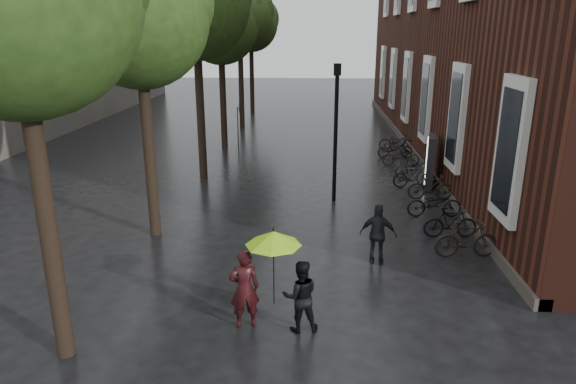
# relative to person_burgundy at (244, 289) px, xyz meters

# --- Properties ---
(brick_building) EXTENTS (10.20, 33.20, 12.00)m
(brick_building) POSITION_rel_person_burgundy_xyz_m (11.23, 17.32, 5.14)
(brick_building) COLOR #38160F
(brick_building) RESTS_ON ground
(street_trees) EXTENTS (4.33, 34.03, 8.91)m
(street_trees) POSITION_rel_person_burgundy_xyz_m (-3.23, 13.77, 5.49)
(street_trees) COLOR black
(street_trees) RESTS_ON ground
(person_burgundy) EXTENTS (0.71, 0.56, 1.70)m
(person_burgundy) POSITION_rel_person_burgundy_xyz_m (0.00, 0.00, 0.00)
(person_burgundy) COLOR black
(person_burgundy) RESTS_ON ground
(person_black) EXTENTS (0.82, 0.68, 1.52)m
(person_black) POSITION_rel_person_burgundy_xyz_m (1.14, -0.08, -0.09)
(person_black) COLOR black
(person_black) RESTS_ON ground
(lime_umbrella) EXTENTS (1.12, 1.12, 1.64)m
(lime_umbrella) POSITION_rel_person_burgundy_xyz_m (0.60, -0.04, 1.13)
(lime_umbrella) COLOR black
(lime_umbrella) RESTS_ON ground
(pedestrian_walking) EXTENTS (1.00, 0.57, 1.61)m
(pedestrian_walking) POSITION_rel_person_burgundy_xyz_m (3.05, 3.17, -0.04)
(pedestrian_walking) COLOR black
(pedestrian_walking) RESTS_ON ground
(parked_bicycles) EXTENTS (2.08, 13.59, 1.02)m
(parked_bicycles) POSITION_rel_person_burgundy_xyz_m (5.39, 10.24, -0.38)
(parked_bicycles) COLOR black
(parked_bicycles) RESTS_ON ground
(ad_lightbox) EXTENTS (0.31, 1.33, 2.01)m
(ad_lightbox) POSITION_rel_person_burgundy_xyz_m (5.84, 10.21, 0.16)
(ad_lightbox) COLOR black
(ad_lightbox) RESTS_ON ground
(lamp_post) EXTENTS (0.25, 0.25, 4.78)m
(lamp_post) POSITION_rel_person_burgundy_xyz_m (2.10, 8.26, 2.06)
(lamp_post) COLOR black
(lamp_post) RESTS_ON ground
(cycle_sign) EXTENTS (0.13, 0.44, 2.41)m
(cycle_sign) POSITION_rel_person_burgundy_xyz_m (-2.42, 16.10, 0.74)
(cycle_sign) COLOR #262628
(cycle_sign) RESTS_ON ground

